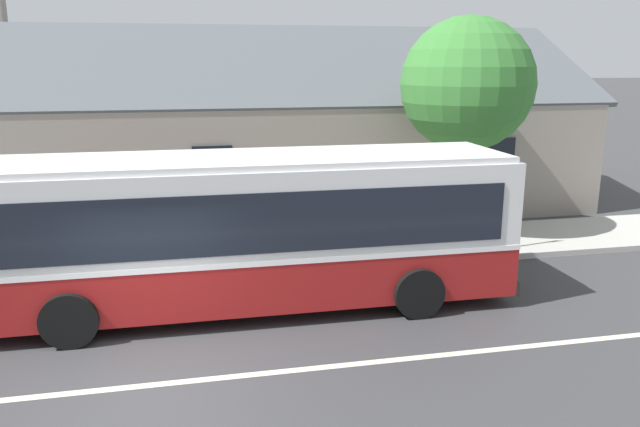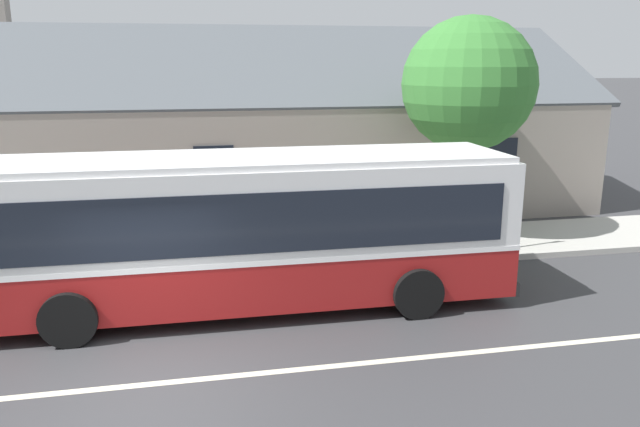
% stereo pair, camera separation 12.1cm
% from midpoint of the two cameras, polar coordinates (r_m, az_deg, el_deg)
% --- Properties ---
extents(ground_plane, '(300.00, 300.00, 0.00)m').
position_cam_midpoint_polar(ground_plane, '(10.33, -15.69, -14.90)').
color(ground_plane, '#38383A').
extents(sidewalk_far, '(60.00, 3.00, 0.15)m').
position_cam_midpoint_polar(sidewalk_far, '(15.84, -14.52, -4.27)').
color(sidewalk_far, '#ADAAA3').
rests_on(sidewalk_far, ground).
extents(lane_divider_stripe, '(60.00, 0.16, 0.01)m').
position_cam_midpoint_polar(lane_divider_stripe, '(10.33, -15.69, -14.88)').
color(lane_divider_stripe, beige).
rests_on(lane_divider_stripe, ground).
extents(community_building, '(25.19, 10.35, 7.10)m').
position_cam_midpoint_polar(community_building, '(22.71, -10.53, 6.11)').
color(community_building, gray).
rests_on(community_building, ground).
extents(transit_bus, '(11.03, 2.83, 3.08)m').
position_cam_midpoint_polar(transit_bus, '(12.42, -7.89, -1.31)').
color(transit_bus, maroon).
rests_on(transit_bus, ground).
extents(bench_down_street, '(1.66, 0.51, 0.94)m').
position_cam_midpoint_polar(bench_down_street, '(15.21, -16.83, -3.23)').
color(bench_down_street, '#4C4C4C').
rests_on(bench_down_street, sidewalk_far).
extents(street_tree_primary, '(3.56, 3.56, 6.04)m').
position_cam_midpoint_polar(street_tree_primary, '(17.28, 13.11, 11.02)').
color(street_tree_primary, '#4C3828').
rests_on(street_tree_primary, ground).
extents(bus_stop_sign, '(0.36, 0.07, 2.40)m').
position_cam_midpoint_polar(bus_stop_sign, '(16.41, 16.60, 1.88)').
color(bus_stop_sign, gray).
rests_on(bus_stop_sign, sidewalk_far).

